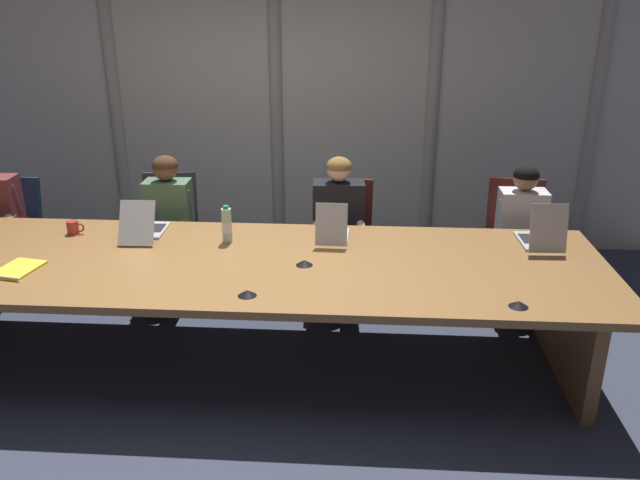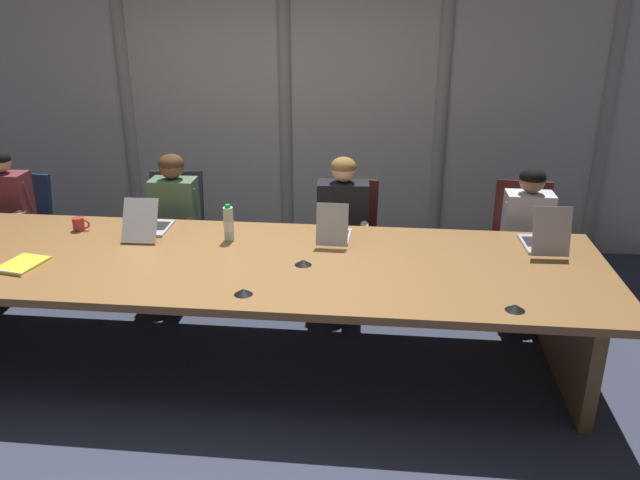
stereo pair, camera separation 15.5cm
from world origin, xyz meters
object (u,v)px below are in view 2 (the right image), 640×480
at_px(person_left_mid, 172,219).
at_px(spiral_notepad, 21,265).
at_px(laptop_left_mid, 149,225).
at_px(coffee_mug_near, 79,224).
at_px(conference_mic_right_side, 243,292).
at_px(office_chair_left_mid, 177,247).
at_px(office_chair_center, 347,255).
at_px(person_center, 343,224).
at_px(person_right_mid, 528,235).
at_px(conference_mic_middle, 303,262).
at_px(office_chair_right_mid, 518,261).
at_px(laptop_right_mid, 544,240).
at_px(conference_mic_left_side, 515,308).
at_px(office_chair_left_end, 22,243).
at_px(water_bottle_primary, 229,224).
at_px(person_left_end, 3,214).
at_px(laptop_center, 334,232).

xyz_separation_m(person_left_mid, spiral_notepad, (-0.60, -1.16, 0.08)).
bearing_deg(spiral_notepad, laptop_left_mid, 58.04).
bearing_deg(coffee_mug_near, conference_mic_right_side, -32.85).
bearing_deg(spiral_notepad, coffee_mug_near, 93.80).
height_order(office_chair_left_mid, office_chair_center, office_chair_left_mid).
bearing_deg(person_center, coffee_mug_near, -78.62).
distance_m(person_right_mid, conference_mic_middle, 1.86).
distance_m(office_chair_left_mid, office_chair_right_mid, 2.80).
xyz_separation_m(laptop_right_mid, conference_mic_left_side, (-0.35, -0.93, -0.05)).
bearing_deg(office_chair_left_end, conference_mic_left_side, 73.70).
xyz_separation_m(water_bottle_primary, conference_mic_right_side, (0.28, -0.83, -0.10)).
bearing_deg(spiral_notepad, office_chair_left_end, 131.97).
bearing_deg(office_chair_left_mid, office_chair_left_end, -96.70).
xyz_separation_m(office_chair_center, person_left_end, (-2.83, -0.16, 0.30)).
bearing_deg(laptop_right_mid, person_right_mid, -3.90).
distance_m(person_left_end, person_left_mid, 1.44).
relative_size(office_chair_center, conference_mic_middle, 8.61).
relative_size(conference_mic_middle, spiral_notepad, 0.32).
bearing_deg(coffee_mug_near, office_chair_right_mid, 11.37).
bearing_deg(person_center, office_chair_left_mid, -99.92).
bearing_deg(laptop_center, person_center, -1.26).
relative_size(laptop_left_mid, coffee_mug_near, 3.81).
relative_size(office_chair_center, person_left_mid, 0.80).
relative_size(person_center, coffee_mug_near, 9.25).
xyz_separation_m(office_chair_right_mid, person_left_end, (-4.20, -0.16, 0.30)).
bearing_deg(conference_mic_right_side, spiral_notepad, 170.31).
xyz_separation_m(office_chair_left_mid, coffee_mug_near, (-0.49, -0.66, 0.43)).
bearing_deg(person_center, person_right_mid, 86.04).
xyz_separation_m(laptop_left_mid, conference_mic_left_side, (2.41, -0.95, -0.04)).
bearing_deg(coffee_mug_near, water_bottle_primary, -4.28).
distance_m(office_chair_right_mid, conference_mic_left_side, 1.70).
distance_m(office_chair_left_end, person_center, 2.80).
distance_m(office_chair_left_mid, office_chair_center, 1.43).
distance_m(office_chair_left_mid, person_right_mid, 2.83).
relative_size(laptop_center, office_chair_left_mid, 0.39).
bearing_deg(water_bottle_primary, person_center, 38.11).
bearing_deg(conference_mic_middle, laptop_center, 70.58).
distance_m(person_left_mid, spiral_notepad, 1.31).
distance_m(office_chair_center, spiral_notepad, 2.42).
relative_size(laptop_center, person_right_mid, 0.33).
height_order(laptop_right_mid, spiral_notepad, laptop_right_mid).
relative_size(laptop_right_mid, office_chair_center, 0.44).
bearing_deg(person_left_mid, office_chair_left_mid, -167.66).
xyz_separation_m(office_chair_left_end, spiral_notepad, (0.82, -1.32, 0.41)).
height_order(person_right_mid, conference_mic_middle, person_right_mid).
height_order(laptop_left_mid, office_chair_left_mid, laptop_left_mid).
relative_size(conference_mic_left_side, conference_mic_right_side, 1.00).
distance_m(person_left_mid, water_bottle_primary, 0.87).
bearing_deg(conference_mic_middle, office_chair_center, 79.34).
xyz_separation_m(office_chair_left_end, person_left_end, (-0.02, -0.16, 0.31)).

